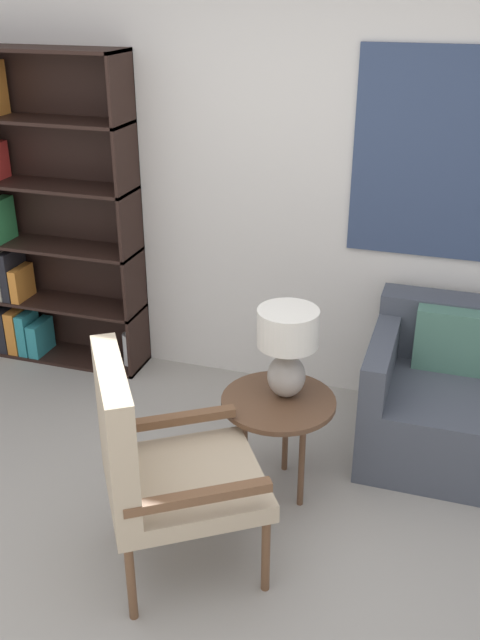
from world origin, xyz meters
TOP-DOWN VIEW (x-y plane):
  - ground_plane at (0.00, 0.00)m, footprint 14.00×14.00m
  - wall_back at (0.04, 2.03)m, footprint 6.40×0.08m
  - bookshelf at (-1.63, 1.85)m, footprint 1.09×0.30m
  - armchair at (-0.12, 0.29)m, footprint 0.84×0.82m
  - side_table at (0.22, 0.95)m, footprint 0.54×0.54m
  - table_lamp at (0.25, 1.00)m, footprint 0.28×0.28m

SIDE VIEW (x-z plane):
  - ground_plane at x=0.00m, z-range 0.00..0.00m
  - side_table at x=0.22m, z-range 0.21..0.72m
  - armchair at x=-0.12m, z-range 0.06..1.06m
  - table_lamp at x=0.25m, z-range 0.57..1.01m
  - bookshelf at x=-1.63m, z-range -0.07..1.88m
  - wall_back at x=0.04m, z-range 0.00..2.70m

